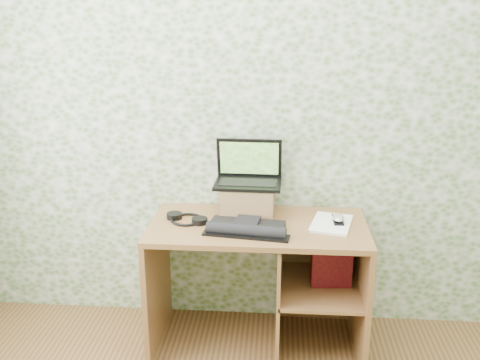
# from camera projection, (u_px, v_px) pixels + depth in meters

# --- Properties ---
(wall_back) EXTENTS (3.50, 0.00, 3.50)m
(wall_back) POSITION_uv_depth(u_px,v_px,m) (261.00, 115.00, 3.07)
(wall_back) COLOR silver
(wall_back) RESTS_ON ground
(desk) EXTENTS (1.20, 0.60, 0.75)m
(desk) POSITION_uv_depth(u_px,v_px,m) (272.00, 266.00, 3.05)
(desk) COLOR brown
(desk) RESTS_ON floor
(riser) EXTENTS (0.30, 0.26, 0.18)m
(riser) POSITION_uv_depth(u_px,v_px,m) (248.00, 200.00, 3.06)
(riser) COLOR #987044
(riser) RESTS_ON desk
(laptop) EXTENTS (0.38, 0.27, 0.25)m
(laptop) POSITION_uv_depth(u_px,v_px,m) (249.00, 173.00, 3.06)
(laptop) COLOR black
(laptop) RESTS_ON riser
(keyboard) EXTENTS (0.47, 0.29, 0.06)m
(keyboard) POSITION_uv_depth(u_px,v_px,m) (247.00, 228.00, 2.84)
(keyboard) COLOR black
(keyboard) RESTS_ON desk
(headphones) EXTENTS (0.24, 0.24, 0.03)m
(headphones) POSITION_uv_depth(u_px,v_px,m) (187.00, 219.00, 2.99)
(headphones) COLOR black
(headphones) RESTS_ON desk
(notepad) EXTENTS (0.27, 0.33, 0.01)m
(notepad) POSITION_uv_depth(u_px,v_px,m) (331.00, 223.00, 2.94)
(notepad) COLOR white
(notepad) RESTS_ON desk
(mouse) EXTENTS (0.06, 0.10, 0.03)m
(mouse) POSITION_uv_depth(u_px,v_px,m) (338.00, 220.00, 2.93)
(mouse) COLOR silver
(mouse) RESTS_ON notepad
(pen) EXTENTS (0.03, 0.15, 0.01)m
(pen) POSITION_uv_depth(u_px,v_px,m) (336.00, 219.00, 2.98)
(pen) COLOR black
(pen) RESTS_ON notepad
(red_box) EXTENTS (0.23, 0.09, 0.27)m
(red_box) POSITION_uv_depth(u_px,v_px,m) (332.00, 264.00, 2.99)
(red_box) COLOR maroon
(red_box) RESTS_ON desk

